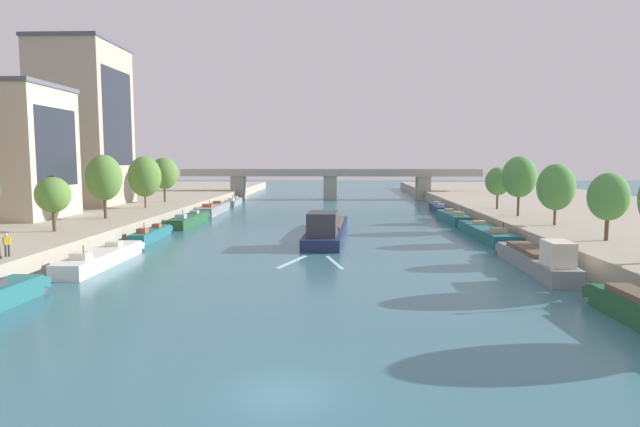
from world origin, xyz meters
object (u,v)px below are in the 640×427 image
tree_right_third (498,181)px  tree_right_end_of_row (608,197)px  moored_boat_left_lone (234,202)px  tree_right_distant (519,177)px  person_on_quay (7,243)px  moored_boat_left_midway (189,220)px  moored_boat_right_end (438,208)px  moored_boat_left_second (214,209)px  tree_left_nearest (164,173)px  bridge_far (330,180)px  moored_boat_left_end (152,234)px  tree_left_midway (145,177)px  moored_boat_right_downstream (453,217)px  moored_boat_left_gap_after (102,258)px  barge_midriver (327,229)px  moored_boat_right_near (486,233)px  moored_boat_right_upstream (537,259)px  tree_left_distant (53,195)px  tree_right_far (556,187)px  tree_left_far (104,178)px

tree_right_third → tree_right_end_of_row: bearing=-88.2°
tree_right_end_of_row → moored_boat_left_lone: bearing=127.6°
tree_right_distant → person_on_quay: tree_right_distant is taller
moored_boat_left_midway → moored_boat_right_end: 40.46m
moored_boat_left_second → tree_left_nearest: size_ratio=2.08×
tree_right_third → person_on_quay: size_ratio=3.49×
moored_boat_right_end → tree_left_nearest: tree_left_nearest is taller
moored_boat_left_midway → tree_left_nearest: (-7.97, 14.62, 5.67)m
moored_boat_right_end → bridge_far: 33.18m
moored_boat_left_end → moored_boat_left_lone: 43.86m
tree_left_midway → moored_boat_right_downstream: bearing=-0.5°
moored_boat_left_gap_after → tree_right_distant: (40.82, 22.24, 5.90)m
barge_midriver → moored_boat_left_gap_after: (-18.08, -15.55, -0.40)m
tree_left_nearest → tree_right_third: 50.18m
tree_left_nearest → moored_boat_left_second: bearing=4.7°
moored_boat_right_downstream → tree_right_distant: 11.88m
moored_boat_right_downstream → moored_boat_left_gap_after: bearing=-138.6°
tree_left_nearest → bridge_far: size_ratio=0.11×
moored_boat_right_near → bridge_far: (-17.95, 57.45, 3.46)m
moored_boat_left_lone → moored_boat_right_end: 38.04m
moored_boat_right_upstream → person_on_quay: 38.97m
moored_boat_right_upstream → tree_right_third: tree_right_third is taller
moored_boat_left_second → tree_left_distant: 36.33m
tree_right_distant → tree_right_end_of_row: bearing=-87.1°
moored_boat_left_midway → moored_boat_left_second: 15.24m
tree_left_midway → tree_right_end_of_row: bearing=-29.9°
moored_boat_left_end → moored_boat_right_near: moored_boat_right_near is taller
moored_boat_left_gap_after → tree_right_far: tree_right_far is taller
moored_boat_left_end → tree_left_midway: size_ratio=1.41×
moored_boat_left_end → tree_right_third: bearing=22.6°
tree_right_far → bridge_far: bearing=112.0°
tree_left_distant → tree_left_nearest: (-0.81, 34.77, 1.05)m
moored_boat_right_upstream → barge_midriver: bearing=135.0°
moored_boat_right_downstream → tree_right_third: (6.07, 0.47, 4.90)m
moored_boat_left_second → tree_right_third: tree_right_third is taller
moored_boat_left_gap_after → tree_right_distant: bearing=28.6°
moored_boat_left_lone → moored_boat_right_near: moored_boat_right_near is taller
barge_midriver → moored_boat_right_downstream: size_ratio=1.90×
tree_left_midway → person_on_quay: (3.80, -37.51, -3.42)m
moored_boat_right_near → tree_right_end_of_row: tree_right_end_of_row is taller
tree_left_nearest → moored_boat_right_near: bearing=-30.6°
tree_left_distant → tree_right_third: size_ratio=0.90×
moored_boat_right_downstream → tree_left_far: bearing=-162.9°
tree_left_nearest → tree_right_distant: tree_right_distant is taller
bridge_far → tree_right_end_of_row: bearing=-70.9°
moored_boat_right_upstream → tree_right_end_of_row: bearing=28.4°
barge_midriver → moored_boat_left_second: bearing=125.3°
moored_boat_right_near → tree_right_far: bearing=-21.5°
moored_boat_left_end → tree_left_far: 9.71m
moored_boat_right_near → tree_right_far: size_ratio=2.33×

